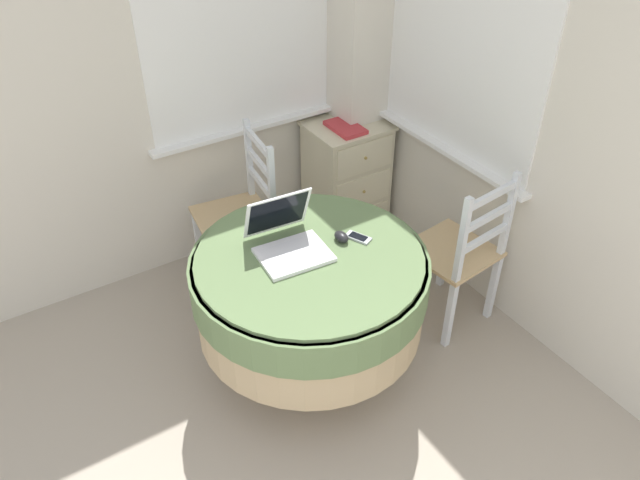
{
  "coord_description": "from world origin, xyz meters",
  "views": [
    {
      "loc": [
        -0.14,
        0.22,
        2.41
      ],
      "look_at": [
        1.11,
        2.21,
        0.65
      ],
      "focal_mm": 35.0,
      "sensor_mm": 36.0,
      "label": 1
    }
  ],
  "objects_px": {
    "computer_mouse": "(341,237)",
    "cell_phone": "(358,237)",
    "corner_cabinet": "(346,177)",
    "book_on_cabinet": "(345,127)",
    "dining_chair_near_back_window": "(241,214)",
    "dining_chair_near_right_window": "(459,254)",
    "laptop": "(288,240)",
    "round_dining_table": "(310,287)"
  },
  "relations": [
    {
      "from": "computer_mouse",
      "to": "book_on_cabinet",
      "type": "xyz_separation_m",
      "value": [
        0.63,
        0.9,
        -0.01
      ]
    },
    {
      "from": "round_dining_table",
      "to": "computer_mouse",
      "type": "relative_size",
      "value": 12.87
    },
    {
      "from": "round_dining_table",
      "to": "dining_chair_near_back_window",
      "type": "height_order",
      "value": "dining_chair_near_back_window"
    },
    {
      "from": "laptop",
      "to": "cell_phone",
      "type": "bearing_deg",
      "value": -17.95
    },
    {
      "from": "computer_mouse",
      "to": "laptop",
      "type": "bearing_deg",
      "value": 162.55
    },
    {
      "from": "laptop",
      "to": "dining_chair_near_back_window",
      "type": "xyz_separation_m",
      "value": [
        0.11,
        0.74,
        -0.33
      ]
    },
    {
      "from": "round_dining_table",
      "to": "computer_mouse",
      "type": "height_order",
      "value": "computer_mouse"
    },
    {
      "from": "laptop",
      "to": "round_dining_table",
      "type": "bearing_deg",
      "value": -60.33
    },
    {
      "from": "cell_phone",
      "to": "dining_chair_near_back_window",
      "type": "distance_m",
      "value": 0.91
    },
    {
      "from": "corner_cabinet",
      "to": "laptop",
      "type": "bearing_deg",
      "value": -136.46
    },
    {
      "from": "laptop",
      "to": "dining_chair_near_right_window",
      "type": "relative_size",
      "value": 0.39
    },
    {
      "from": "dining_chair_near_back_window",
      "to": "dining_chair_near_right_window",
      "type": "xyz_separation_m",
      "value": [
        0.78,
        -0.92,
        0.0
      ]
    },
    {
      "from": "cell_phone",
      "to": "corner_cabinet",
      "type": "distance_m",
      "value": 1.2
    },
    {
      "from": "cell_phone",
      "to": "dining_chair_near_right_window",
      "type": "distance_m",
      "value": 0.66
    },
    {
      "from": "computer_mouse",
      "to": "cell_phone",
      "type": "relative_size",
      "value": 0.64
    },
    {
      "from": "round_dining_table",
      "to": "cell_phone",
      "type": "relative_size",
      "value": 8.26
    },
    {
      "from": "dining_chair_near_back_window",
      "to": "dining_chair_near_right_window",
      "type": "height_order",
      "value": "same"
    },
    {
      "from": "laptop",
      "to": "computer_mouse",
      "type": "bearing_deg",
      "value": -17.45
    },
    {
      "from": "dining_chair_near_back_window",
      "to": "book_on_cabinet",
      "type": "bearing_deg",
      "value": 6.75
    },
    {
      "from": "cell_phone",
      "to": "book_on_cabinet",
      "type": "relative_size",
      "value": 0.51
    },
    {
      "from": "corner_cabinet",
      "to": "cell_phone",
      "type": "bearing_deg",
      "value": -121.99
    },
    {
      "from": "round_dining_table",
      "to": "dining_chair_near_back_window",
      "type": "xyz_separation_m",
      "value": [
        0.06,
        0.83,
        -0.1
      ]
    },
    {
      "from": "corner_cabinet",
      "to": "dining_chair_near_back_window",
      "type": "bearing_deg",
      "value": -170.81
    },
    {
      "from": "cell_phone",
      "to": "dining_chair_near_right_window",
      "type": "bearing_deg",
      "value": -7.92
    },
    {
      "from": "laptop",
      "to": "computer_mouse",
      "type": "xyz_separation_m",
      "value": [
        0.23,
        -0.07,
        -0.03
      ]
    },
    {
      "from": "laptop",
      "to": "cell_phone",
      "type": "distance_m",
      "value": 0.33
    },
    {
      "from": "computer_mouse",
      "to": "dining_chair_near_right_window",
      "type": "xyz_separation_m",
      "value": [
        0.66,
        -0.11,
        -0.3
      ]
    },
    {
      "from": "dining_chair_near_right_window",
      "to": "book_on_cabinet",
      "type": "bearing_deg",
      "value": 91.48
    },
    {
      "from": "round_dining_table",
      "to": "computer_mouse",
      "type": "distance_m",
      "value": 0.27
    },
    {
      "from": "laptop",
      "to": "dining_chair_near_back_window",
      "type": "relative_size",
      "value": 0.39
    },
    {
      "from": "round_dining_table",
      "to": "cell_phone",
      "type": "height_order",
      "value": "cell_phone"
    },
    {
      "from": "computer_mouse",
      "to": "dining_chair_near_right_window",
      "type": "bearing_deg",
      "value": -9.28
    },
    {
      "from": "dining_chair_near_back_window",
      "to": "dining_chair_near_right_window",
      "type": "bearing_deg",
      "value": -49.52
    },
    {
      "from": "book_on_cabinet",
      "to": "dining_chair_near_right_window",
      "type": "bearing_deg",
      "value": -88.52
    },
    {
      "from": "laptop",
      "to": "book_on_cabinet",
      "type": "bearing_deg",
      "value": 43.65
    },
    {
      "from": "cell_phone",
      "to": "dining_chair_near_right_window",
      "type": "relative_size",
      "value": 0.14
    },
    {
      "from": "laptop",
      "to": "corner_cabinet",
      "type": "distance_m",
      "value": 1.33
    },
    {
      "from": "computer_mouse",
      "to": "corner_cabinet",
      "type": "xyz_separation_m",
      "value": [
        0.68,
        0.94,
        -0.38
      ]
    },
    {
      "from": "computer_mouse",
      "to": "dining_chair_near_back_window",
      "type": "distance_m",
      "value": 0.87
    },
    {
      "from": "book_on_cabinet",
      "to": "laptop",
      "type": "bearing_deg",
      "value": -136.35
    },
    {
      "from": "computer_mouse",
      "to": "corner_cabinet",
      "type": "relative_size",
      "value": 0.11
    },
    {
      "from": "computer_mouse",
      "to": "dining_chair_near_right_window",
      "type": "height_order",
      "value": "dining_chair_near_right_window"
    }
  ]
}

